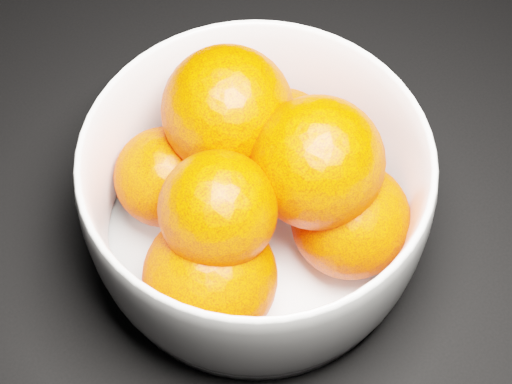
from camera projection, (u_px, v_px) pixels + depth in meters
bowl at (256, 196)px, 0.52m from camera, size 0.25×0.25×0.12m
orange_pile at (257, 185)px, 0.50m from camera, size 0.20×0.19×0.14m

